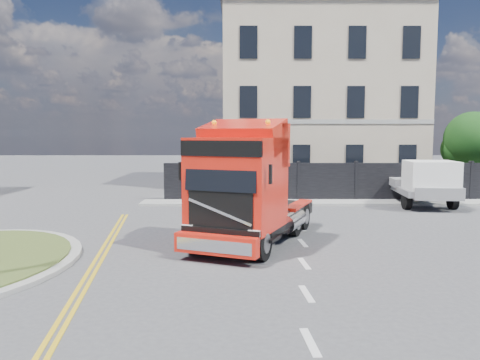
{
  "coord_description": "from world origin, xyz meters",
  "views": [
    {
      "loc": [
        0.87,
        -15.23,
        3.54
      ],
      "look_at": [
        0.93,
        2.15,
        1.8
      ],
      "focal_mm": 35.0,
      "sensor_mm": 36.0,
      "label": 1
    }
  ],
  "objects": [
    {
      "name": "truck",
      "position": [
        1.07,
        -0.81,
        1.72
      ],
      "size": [
        4.63,
        6.85,
        3.85
      ],
      "rotation": [
        0.0,
        0.0,
        -0.39
      ],
      "color": "black",
      "rests_on": "ground"
    },
    {
      "name": "tree",
      "position": [
        14.38,
        12.1,
        3.05
      ],
      "size": [
        3.2,
        3.2,
        4.8
      ],
      "color": "#382619",
      "rests_on": "ground"
    },
    {
      "name": "hoarding_fence",
      "position": [
        6.55,
        9.0,
        1.0
      ],
      "size": [
        18.8,
        0.25,
        2.0
      ],
      "color": "black",
      "rests_on": "ground"
    },
    {
      "name": "pavement_far",
      "position": [
        6.0,
        8.1,
        0.06
      ],
      "size": [
        20.0,
        1.6,
        0.12
      ],
      "primitive_type": "cube",
      "color": "gray",
      "rests_on": "ground"
    },
    {
      "name": "flatbed_pickup",
      "position": [
        9.79,
        6.95,
        1.22
      ],
      "size": [
        2.66,
        5.62,
        2.26
      ],
      "rotation": [
        0.0,
        0.0,
        -0.1
      ],
      "color": "slate",
      "rests_on": "ground"
    },
    {
      "name": "ground",
      "position": [
        0.0,
        0.0,
        0.0
      ],
      "size": [
        120.0,
        120.0,
        0.0
      ],
      "primitive_type": "plane",
      "color": "#424244",
      "rests_on": "ground"
    },
    {
      "name": "georgian_building",
      "position": [
        6.0,
        16.5,
        5.77
      ],
      "size": [
        12.3,
        10.3,
        12.8
      ],
      "color": "#B2A58E",
      "rests_on": "ground"
    }
  ]
}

